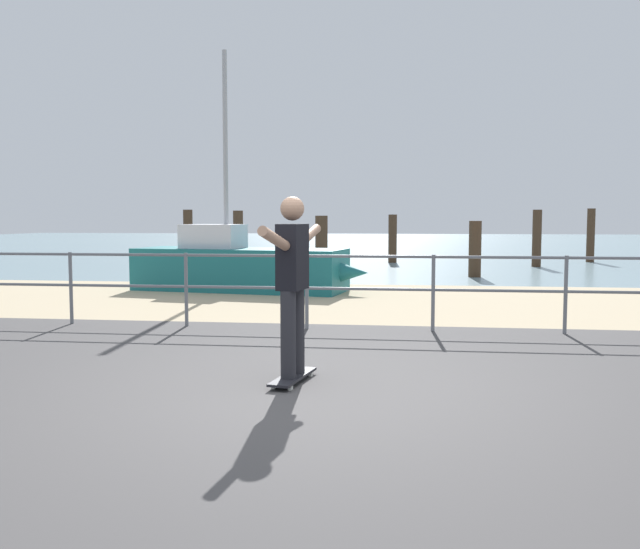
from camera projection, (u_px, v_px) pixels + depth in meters
The scene contains 14 objects.
ground_plane at pixel (274, 435), 4.94m from camera, with size 24.00×10.00×0.04m, color #474444.
beach_strip at pixel (358, 301), 12.85m from camera, with size 24.00×6.00×0.04m, color tan.
sea_surface at pixel (394, 244), 40.52m from camera, with size 72.00×50.00×0.04m, color #75939E.
railing_fence at pixel (246, 278), 9.59m from camera, with size 12.03×0.05×1.05m.
sailboat at pixel (247, 267), 14.46m from camera, with size 5.06×2.10×4.97m.
skateboard at pixel (293, 377), 6.42m from camera, with size 0.34×0.82×0.08m.
skateboarder at pixel (293, 275), 6.34m from camera, with size 0.35×1.44×1.65m.
groyne_post_0 at pixel (188, 237), 23.02m from camera, with size 0.31×0.31×1.81m, color #422D1E.
groyne_post_1 at pixel (238, 240), 20.62m from camera, with size 0.30×0.30×1.75m, color #422D1E.
groyne_post_2 at pixel (321, 241), 22.31m from camera, with size 0.40×0.40×1.60m, color #422D1E.
groyne_post_3 at pixel (393, 239), 23.51m from camera, with size 0.29×0.29×1.65m, color #422D1E.
groyne_post_4 at pixel (475, 249), 17.76m from camera, with size 0.32×0.32×1.46m, color #422D1E.
groyne_post_5 at pixel (537, 239), 21.46m from camera, with size 0.28×0.28×1.79m, color #422D1E.
groyne_post_6 at pixel (591, 236), 23.74m from camera, with size 0.27×0.27×1.85m, color #422D1E.
Camera 1 is at (0.95, -5.75, 1.54)m, focal length 38.95 mm.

